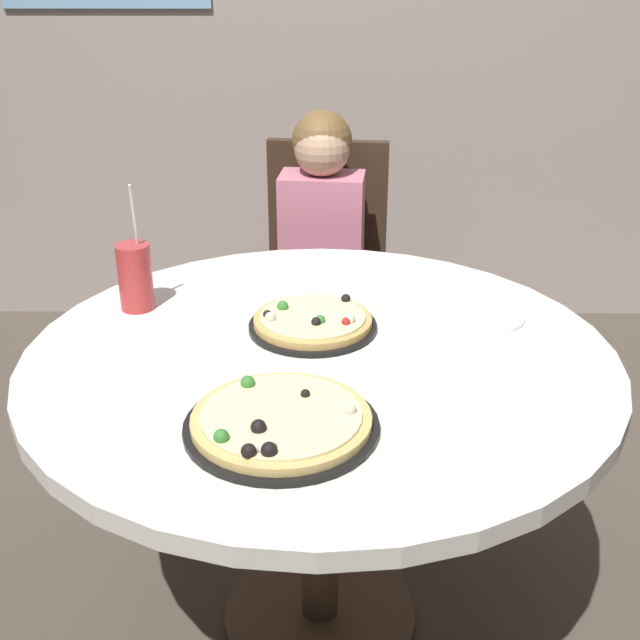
% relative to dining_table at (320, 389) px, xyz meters
% --- Properties ---
extents(ground_plane, '(8.00, 8.00, 0.00)m').
position_rel_dining_table_xyz_m(ground_plane, '(0.00, 0.00, -0.66)').
color(ground_plane, '#4C4238').
extents(dining_table, '(1.27, 1.27, 0.75)m').
position_rel_dining_table_xyz_m(dining_table, '(0.00, 0.00, 0.00)').
color(dining_table, silver).
rests_on(dining_table, ground_plane).
extents(chair_wooden, '(0.44, 0.44, 0.95)m').
position_rel_dining_table_xyz_m(chair_wooden, '(0.01, 1.02, -0.13)').
color(chair_wooden, '#382619').
rests_on(chair_wooden, ground_plane).
extents(diner_child, '(0.29, 0.42, 1.08)m').
position_rel_dining_table_xyz_m(diner_child, '(-0.01, 0.84, -0.17)').
color(diner_child, '#3F4766').
rests_on(diner_child, ground_plane).
extents(pizza_veggie, '(0.29, 0.29, 0.05)m').
position_rel_dining_table_xyz_m(pizza_veggie, '(-0.02, 0.11, 0.11)').
color(pizza_veggie, black).
rests_on(pizza_veggie, dining_table).
extents(pizza_cheese, '(0.35, 0.35, 0.05)m').
position_rel_dining_table_xyz_m(pizza_cheese, '(-0.07, -0.31, 0.11)').
color(pizza_cheese, black).
rests_on(pizza_cheese, dining_table).
extents(soda_cup, '(0.08, 0.08, 0.31)m').
position_rel_dining_table_xyz_m(soda_cup, '(-0.43, 0.22, 0.17)').
color(soda_cup, '#B73333').
rests_on(soda_cup, dining_table).
extents(plate_small, '(0.18, 0.18, 0.01)m').
position_rel_dining_table_xyz_m(plate_small, '(0.38, 0.17, 0.10)').
color(plate_small, white).
rests_on(plate_small, dining_table).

